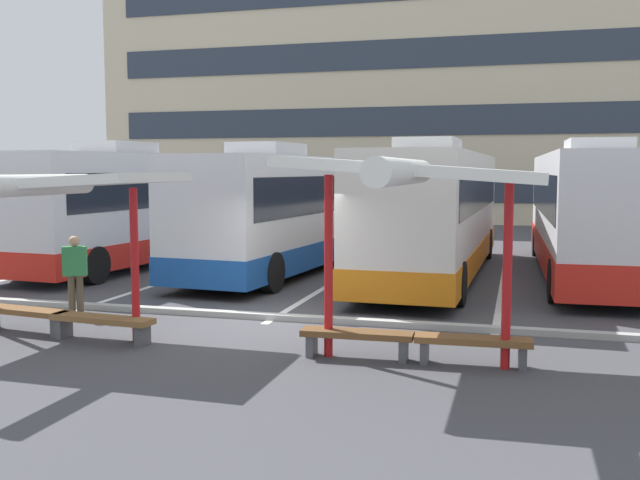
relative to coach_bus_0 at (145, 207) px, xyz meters
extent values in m
plane|color=#47474C|center=(6.82, -7.57, -1.79)|extent=(160.00, 160.00, 0.00)
cube|color=beige|center=(6.82, 27.11, 7.35)|extent=(40.39, 15.54, 18.28)
cube|color=#2D3847|center=(6.82, 19.31, 0.22)|extent=(37.16, 0.08, 1.61)
cube|color=#2D3847|center=(6.82, 19.31, 3.87)|extent=(37.16, 0.08, 1.61)
cube|color=#2D3847|center=(6.82, 19.31, 7.53)|extent=(37.16, 0.08, 1.61)
cube|color=silver|center=(0.00, 0.00, 0.07)|extent=(3.45, 11.77, 3.18)
cube|color=red|center=(0.00, 0.00, -1.17)|extent=(3.49, 11.81, 0.69)
cube|color=black|center=(0.00, 0.00, 0.60)|extent=(3.41, 10.85, 1.03)
cube|color=black|center=(0.44, 5.76, 0.45)|extent=(2.27, 0.25, 1.91)
cube|color=silver|center=(-0.11, -1.45, 1.84)|extent=(1.71, 2.31, 0.36)
cylinder|color=black|center=(-0.87, 4.28, -1.29)|extent=(0.37, 1.02, 1.00)
cylinder|color=black|center=(1.51, 4.10, -1.29)|extent=(0.37, 1.02, 1.00)
cylinder|color=black|center=(-1.51, -4.10, -1.29)|extent=(0.37, 1.02, 1.00)
cylinder|color=black|center=(0.87, -4.28, -1.29)|extent=(0.37, 1.02, 1.00)
cube|color=silver|center=(4.94, -0.61, 0.02)|extent=(3.36, 10.56, 3.09)
cube|color=#194C9E|center=(4.94, -0.61, -1.18)|extent=(3.40, 10.60, 0.69)
cube|color=black|center=(4.94, -0.61, 0.50)|extent=(3.32, 9.73, 1.03)
cube|color=black|center=(5.38, 4.53, 0.39)|extent=(2.18, 0.27, 1.85)
cube|color=silver|center=(4.83, -1.90, 1.75)|extent=(1.67, 2.32, 0.36)
cylinder|color=black|center=(4.11, 3.07, -1.29)|extent=(0.38, 1.02, 1.00)
cylinder|color=black|center=(6.38, 2.87, -1.29)|extent=(0.38, 1.02, 1.00)
cylinder|color=black|center=(3.50, -4.09, -1.29)|extent=(0.38, 1.02, 1.00)
cylinder|color=black|center=(5.77, -4.29, -1.29)|extent=(0.38, 1.02, 1.00)
cube|color=silver|center=(9.28, -0.39, 0.06)|extent=(2.79, 12.12, 3.16)
cube|color=orange|center=(9.28, -0.39, -1.18)|extent=(2.83, 12.16, 0.67)
cube|color=black|center=(9.28, -0.39, 0.60)|extent=(2.79, 11.16, 0.98)
cube|color=black|center=(9.43, 5.60, 0.44)|extent=(2.18, 0.14, 1.90)
cube|color=silver|center=(9.24, -1.90, 1.82)|extent=(1.54, 2.24, 0.36)
cylinder|color=black|center=(8.25, 4.06, -1.29)|extent=(0.33, 1.01, 1.00)
cylinder|color=black|center=(10.53, 4.01, -1.29)|extent=(0.33, 1.01, 1.00)
cylinder|color=black|center=(8.02, -4.79, -1.29)|extent=(0.33, 1.01, 1.00)
cylinder|color=black|center=(10.30, -4.85, -1.29)|extent=(0.33, 1.01, 1.00)
cube|color=silver|center=(13.42, 0.76, 0.05)|extent=(2.77, 12.36, 3.14)
cube|color=red|center=(13.42, 0.76, -1.11)|extent=(2.82, 12.40, 0.81)
cube|color=black|center=(13.42, 0.76, 0.52)|extent=(2.78, 11.38, 1.10)
cube|color=black|center=(13.29, 6.89, 0.43)|extent=(2.21, 0.13, 1.89)
cube|color=silver|center=(13.46, -0.78, 1.80)|extent=(1.55, 2.23, 0.36)
cylinder|color=black|center=(12.17, 5.29, -1.29)|extent=(0.32, 1.01, 1.00)
cylinder|color=black|center=(14.48, 5.34, -1.29)|extent=(0.32, 1.01, 1.00)
cylinder|color=black|center=(12.37, -3.82, -1.29)|extent=(0.32, 1.01, 1.00)
cube|color=white|center=(-1.89, -0.73, -1.79)|extent=(0.16, 14.00, 0.01)
cube|color=white|center=(2.47, -0.73, -1.79)|extent=(0.16, 14.00, 0.01)
cube|color=white|center=(6.82, -0.73, -1.79)|extent=(0.16, 14.00, 0.01)
cube|color=white|center=(11.18, -0.73, -1.79)|extent=(0.16, 14.00, 0.01)
cylinder|color=red|center=(5.16, -9.65, -0.45)|extent=(0.14, 0.14, 2.68)
cube|color=white|center=(3.69, -9.65, 0.97)|extent=(3.94, 2.58, 0.37)
cylinder|color=white|center=(3.69, -10.79, 0.94)|extent=(0.36, 3.94, 0.36)
cube|color=brown|center=(2.79, -9.56, -1.39)|extent=(2.00, 0.67, 0.10)
cube|color=#4C4C51|center=(3.61, -9.66, -1.62)|extent=(0.16, 0.35, 0.35)
cube|color=brown|center=(4.59, -9.82, -1.39)|extent=(1.98, 0.59, 0.10)
cube|color=#4C4C51|center=(3.76, -9.74, -1.62)|extent=(0.15, 0.35, 0.35)
cube|color=#4C4C51|center=(5.41, -9.89, -1.62)|extent=(0.15, 0.35, 0.35)
cylinder|color=red|center=(8.64, -9.69, -0.34)|extent=(0.14, 0.14, 2.91)
cylinder|color=red|center=(11.40, -9.69, -0.34)|extent=(0.14, 0.14, 2.91)
cube|color=white|center=(10.02, -9.69, 1.20)|extent=(3.76, 2.97, 0.41)
cylinder|color=white|center=(10.02, -11.03, 1.17)|extent=(0.36, 3.76, 0.36)
cube|color=brown|center=(9.12, -9.73, -1.39)|extent=(1.80, 0.48, 0.10)
cube|color=#4C4C51|center=(8.37, -9.75, -1.62)|extent=(0.13, 0.34, 0.35)
cube|color=#4C4C51|center=(9.86, -9.71, -1.62)|extent=(0.13, 0.34, 0.35)
cube|color=brown|center=(10.92, -9.67, -1.39)|extent=(1.78, 0.50, 0.10)
cube|color=#4C4C51|center=(10.18, -9.70, -1.62)|extent=(0.13, 0.34, 0.35)
cube|color=#4C4C51|center=(11.65, -9.64, -1.62)|extent=(0.13, 0.34, 0.35)
cube|color=#ADADA8|center=(6.82, -7.27, -1.73)|extent=(44.00, 0.24, 0.12)
cylinder|color=brown|center=(2.79, -7.80, -1.39)|extent=(0.14, 0.14, 0.81)
cylinder|color=brown|center=(2.64, -7.87, -1.39)|extent=(0.14, 0.14, 0.81)
cube|color=#338C4C|center=(2.72, -7.83, -0.68)|extent=(0.52, 0.40, 0.61)
sphere|color=tan|center=(2.72, -7.83, -0.27)|extent=(0.22, 0.22, 0.22)
camera|label=1|loc=(11.54, -20.68, 1.20)|focal=40.42mm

